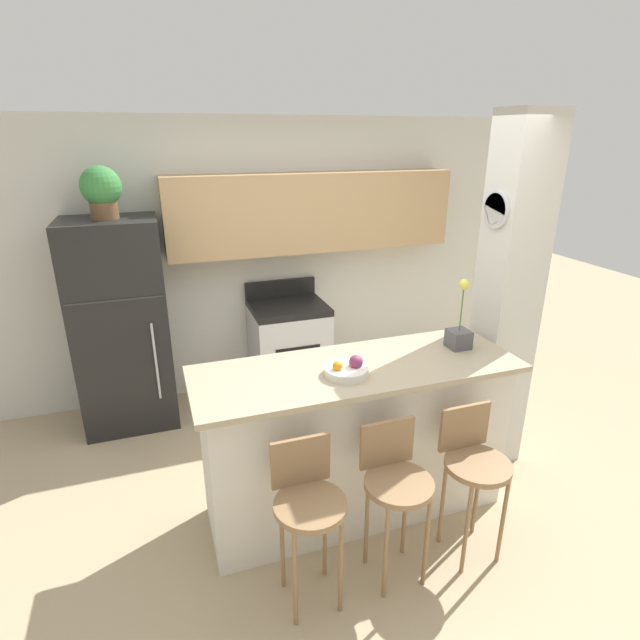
{
  "coord_description": "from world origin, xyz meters",
  "views": [
    {
      "loc": [
        -1.12,
        -2.53,
        2.39
      ],
      "look_at": [
        0.0,
        0.71,
        1.11
      ],
      "focal_mm": 28.0,
      "sensor_mm": 36.0,
      "label": 1
    }
  ],
  "objects": [
    {
      "name": "ground_plane",
      "position": [
        0.0,
        0.0,
        0.0
      ],
      "size": [
        14.0,
        14.0,
        0.0
      ],
      "primitive_type": "plane",
      "color": "tan"
    },
    {
      "name": "wall_back",
      "position": [
        0.13,
        1.97,
        1.46
      ],
      "size": [
        5.6,
        0.38,
        2.55
      ],
      "color": "silver",
      "rests_on": "ground_plane"
    },
    {
      "name": "pillar_right",
      "position": [
        1.24,
        0.22,
        1.28
      ],
      "size": [
        0.38,
        0.32,
        2.55
      ],
      "color": "silver",
      "rests_on": "ground_plane"
    },
    {
      "name": "counter_bar",
      "position": [
        0.0,
        0.0,
        0.53
      ],
      "size": [
        2.03,
        0.7,
        1.06
      ],
      "color": "silver",
      "rests_on": "ground_plane"
    },
    {
      "name": "refrigerator",
      "position": [
        -1.42,
        1.68,
        0.89
      ],
      "size": [
        0.74,
        0.64,
        1.78
      ],
      "color": "black",
      "rests_on": "ground_plane"
    },
    {
      "name": "stove_range",
      "position": [
        0.03,
        1.7,
        0.46
      ],
      "size": [
        0.69,
        0.6,
        1.07
      ],
      "color": "silver",
      "rests_on": "ground_plane"
    },
    {
      "name": "bar_stool_left",
      "position": [
        -0.5,
        -0.55,
        0.61
      ],
      "size": [
        0.38,
        0.38,
        0.92
      ],
      "color": "olive",
      "rests_on": "ground_plane"
    },
    {
      "name": "bar_stool_mid",
      "position": [
        0.0,
        -0.55,
        0.61
      ],
      "size": [
        0.38,
        0.38,
        0.92
      ],
      "color": "olive",
      "rests_on": "ground_plane"
    },
    {
      "name": "bar_stool_right",
      "position": [
        0.5,
        -0.55,
        0.61
      ],
      "size": [
        0.38,
        0.38,
        0.92
      ],
      "color": "olive",
      "rests_on": "ground_plane"
    },
    {
      "name": "potted_plant_on_fridge",
      "position": [
        -1.42,
        1.68,
        1.99
      ],
      "size": [
        0.3,
        0.3,
        0.4
      ],
      "color": "brown",
      "rests_on": "refrigerator"
    },
    {
      "name": "orchid_vase",
      "position": [
        0.74,
        0.05,
        1.17
      ],
      "size": [
        0.14,
        0.14,
        0.47
      ],
      "color": "#4C4C51",
      "rests_on": "counter_bar"
    },
    {
      "name": "fruit_bowl",
      "position": [
        -0.11,
        -0.09,
        1.09
      ],
      "size": [
        0.26,
        0.26,
        0.12
      ],
      "color": "silver",
      "rests_on": "counter_bar"
    }
  ]
}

